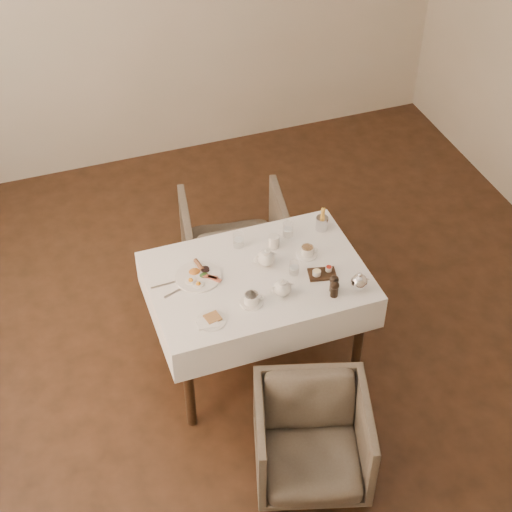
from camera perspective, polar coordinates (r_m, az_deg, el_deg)
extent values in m
plane|color=black|center=(5.27, 2.54, -6.42)|extent=(5.00, 5.00, 0.00)
cube|color=black|center=(4.66, 0.08, -1.70)|extent=(1.20, 0.80, 0.04)
cube|color=white|center=(4.72, 0.08, -2.43)|extent=(1.28, 0.88, 0.23)
cylinder|color=black|center=(5.05, -7.01, -3.65)|extent=(0.06, 0.06, 0.70)
cylinder|color=black|center=(5.29, 4.35, -0.89)|extent=(0.06, 0.06, 0.70)
cylinder|color=black|center=(4.61, -4.90, -9.35)|extent=(0.06, 0.06, 0.70)
cylinder|color=black|center=(4.87, 7.48, -5.99)|extent=(0.06, 0.06, 0.70)
imported|color=#50463A|center=(4.45, 4.08, -13.15)|extent=(0.78, 0.79, 0.58)
imported|color=#50463A|center=(5.50, -1.53, 0.93)|extent=(0.82, 0.84, 0.66)
cylinder|color=white|center=(4.63, -4.23, -1.51)|extent=(0.27, 0.27, 0.01)
ellipsoid|color=#C26D22|center=(4.65, -4.50, -1.07)|extent=(0.07, 0.06, 0.02)
cylinder|color=brown|center=(4.68, -4.18, -0.64)|extent=(0.04, 0.10, 0.03)
cylinder|color=black|center=(4.65, -3.72, -0.99)|extent=(0.05, 0.05, 0.02)
cube|color=#973423|center=(4.60, -3.20, -1.59)|extent=(0.09, 0.09, 0.01)
ellipsoid|color=#264C19|center=(4.62, -3.81, -1.37)|extent=(0.05, 0.04, 0.02)
cylinder|color=white|center=(4.37, -3.25, -4.70)|extent=(0.17, 0.17, 0.01)
cube|color=brown|center=(4.37, -3.18, -4.49)|extent=(0.10, 0.09, 0.01)
cube|color=white|center=(4.35, -3.54, -4.91)|extent=(0.12, 0.10, 0.01)
cylinder|color=white|center=(4.80, 1.31, 1.09)|extent=(0.09, 0.09, 0.08)
cylinder|color=white|center=(4.46, -0.32, -3.38)|extent=(0.13, 0.13, 0.01)
cylinder|color=white|center=(4.44, -0.33, -3.08)|extent=(0.11, 0.11, 0.06)
cylinder|color=olive|center=(4.42, -0.33, -2.83)|extent=(0.08, 0.08, 0.00)
cylinder|color=white|center=(4.78, 3.73, 0.12)|extent=(0.13, 0.13, 0.01)
cylinder|color=white|center=(4.75, 3.75, 0.40)|extent=(0.10, 0.10, 0.05)
cylinder|color=olive|center=(4.74, 3.76, 0.63)|extent=(0.07, 0.07, 0.00)
cylinder|color=silver|center=(4.80, -1.28, 1.18)|extent=(0.07, 0.07, 0.09)
cylinder|color=silver|center=(4.62, 2.79, -0.85)|extent=(0.08, 0.08, 0.09)
cylinder|color=silver|center=(4.88, 2.35, 1.95)|extent=(0.08, 0.08, 0.09)
cube|color=black|center=(4.65, 4.83, -1.32)|extent=(0.18, 0.14, 0.01)
cylinder|color=white|center=(4.62, 4.44, -1.23)|extent=(0.05, 0.05, 0.03)
cylinder|color=maroon|center=(4.65, 5.31, -0.93)|extent=(0.04, 0.04, 0.03)
cylinder|color=silver|center=(4.94, 4.81, 2.39)|extent=(0.08, 0.08, 0.09)
cube|color=silver|center=(4.60, -6.51, -2.05)|extent=(0.19, 0.02, 0.00)
cube|color=silver|center=(4.56, -5.65, -2.49)|extent=(0.19, 0.08, 0.00)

